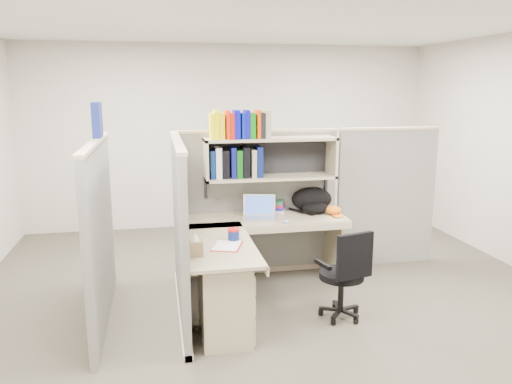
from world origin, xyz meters
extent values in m
plane|color=#343028|center=(0.00, 0.00, 0.00)|extent=(6.00, 6.00, 0.00)
plane|color=#B4ADA2|center=(0.00, 3.00, 1.35)|extent=(6.00, 0.00, 6.00)
plane|color=#B4ADA2|center=(0.00, -3.00, 1.35)|extent=(6.00, 0.00, 6.00)
plane|color=silver|center=(0.00, 0.00, 2.70)|extent=(6.00, 6.00, 0.00)
cube|color=slate|center=(0.00, 0.90, 0.80)|extent=(1.80, 0.06, 1.60)
cube|color=tan|center=(0.00, 0.90, 1.61)|extent=(1.80, 0.08, 0.03)
cube|color=slate|center=(-0.90, 0.00, 0.80)|extent=(0.06, 1.80, 1.60)
cube|color=tan|center=(-0.90, 0.00, 1.61)|extent=(0.08, 1.80, 0.03)
cube|color=slate|center=(-1.60, 0.00, 0.80)|extent=(0.06, 1.80, 1.60)
cube|color=slate|center=(1.55, 0.90, 0.80)|extent=(1.20, 0.06, 1.60)
cube|color=navy|center=(-1.60, 0.35, 1.79)|extent=(0.07, 0.27, 0.32)
cube|color=white|center=(-0.87, 0.15, 1.20)|extent=(0.00, 0.21, 0.28)
cube|color=gray|center=(0.10, 0.70, 1.55)|extent=(1.40, 0.34, 0.03)
cube|color=gray|center=(0.10, 0.70, 1.14)|extent=(1.40, 0.34, 0.03)
cube|color=gray|center=(-0.58, 0.70, 1.34)|extent=(0.03, 0.34, 0.44)
cube|color=gray|center=(0.78, 0.70, 1.34)|extent=(0.03, 0.34, 0.44)
cube|color=black|center=(0.10, 0.86, 1.34)|extent=(1.38, 0.01, 0.41)
cube|color=#FFE505|center=(-0.52, 0.68, 1.69)|extent=(0.03, 0.20, 0.26)
cube|color=#E0E604|center=(-0.48, 0.68, 1.71)|extent=(0.05, 0.20, 0.29)
cube|color=#F7B805|center=(-0.42, 0.68, 1.69)|extent=(0.06, 0.20, 0.26)
cube|color=red|center=(-0.36, 0.68, 1.71)|extent=(0.04, 0.20, 0.29)
cube|color=#AC1206|center=(-0.32, 0.68, 1.69)|extent=(0.05, 0.20, 0.26)
cube|color=#0506AB|center=(-0.27, 0.68, 1.71)|extent=(0.06, 0.20, 0.29)
cube|color=#04188A|center=(-0.20, 0.68, 1.69)|extent=(0.04, 0.20, 0.26)
cube|color=#0B059B|center=(-0.16, 0.68, 1.71)|extent=(0.04, 0.20, 0.29)
cube|color=#096807|center=(-0.11, 0.68, 1.69)|extent=(0.06, 0.20, 0.26)
cube|color=#DA3905|center=(-0.04, 0.68, 1.71)|extent=(0.04, 0.20, 0.29)
cube|color=black|center=(0.00, 0.68, 1.69)|extent=(0.05, 0.20, 0.26)
cube|color=gray|center=(0.05, 0.68, 1.71)|extent=(0.06, 0.20, 0.29)
cube|color=#071B4D|center=(-0.52, 0.72, 1.30)|extent=(0.05, 0.24, 0.29)
cube|color=silver|center=(-0.46, 0.72, 1.31)|extent=(0.06, 0.24, 0.32)
cube|color=black|center=(-0.39, 0.72, 1.30)|extent=(0.07, 0.24, 0.29)
cube|color=#080D52|center=(-0.30, 0.72, 1.31)|extent=(0.05, 0.24, 0.32)
cube|color=#0A460D|center=(-0.24, 0.72, 1.30)|extent=(0.06, 0.24, 0.29)
cube|color=black|center=(-0.17, 0.72, 1.31)|extent=(0.07, 0.24, 0.32)
cube|color=gray|center=(-0.09, 0.72, 1.30)|extent=(0.05, 0.24, 0.29)
cube|color=#07124B|center=(-0.03, 0.72, 1.31)|extent=(0.06, 0.24, 0.32)
cube|color=gray|center=(0.00, 0.57, 0.71)|extent=(1.74, 0.60, 0.03)
cube|color=gray|center=(-0.57, -0.20, 0.71)|extent=(0.60, 1.34, 0.03)
cube|color=gray|center=(0.00, 0.27, 0.68)|extent=(1.74, 0.02, 0.07)
cube|color=gray|center=(-0.27, -0.20, 0.68)|extent=(0.02, 1.34, 0.07)
cube|color=gray|center=(-0.57, -0.55, 0.34)|extent=(0.40, 0.55, 0.68)
cube|color=tan|center=(-0.36, -0.55, 0.54)|extent=(0.02, 0.50, 0.16)
cube|color=tan|center=(-0.36, -0.55, 0.36)|extent=(0.02, 0.50, 0.16)
cube|color=tan|center=(-0.36, -0.55, 0.14)|extent=(0.02, 0.50, 0.22)
cube|color=#B2B2B7|center=(-0.35, -0.55, 0.54)|extent=(0.01, 0.12, 0.01)
cube|color=gray|center=(0.80, 0.60, 0.35)|extent=(0.03, 0.55, 0.70)
cylinder|color=navy|center=(-0.43, -0.15, 0.78)|extent=(0.10, 0.10, 0.09)
cylinder|color=red|center=(-0.43, -0.15, 0.83)|extent=(0.11, 0.11, 0.02)
ellipsoid|color=#889EC2|center=(0.18, 0.32, 0.75)|extent=(0.09, 0.07, 0.03)
cylinder|color=white|center=(-0.01, 0.75, 0.79)|extent=(0.10, 0.10, 0.11)
cylinder|color=black|center=(0.52, -0.39, 0.41)|extent=(0.41, 0.41, 0.06)
cube|color=black|center=(0.56, -0.57, 0.65)|extent=(0.35, 0.13, 0.41)
cylinder|color=black|center=(0.52, -0.39, 0.25)|extent=(0.05, 0.05, 0.35)
cylinder|color=black|center=(0.52, -0.39, 0.04)|extent=(0.39, 0.39, 0.09)
cube|color=black|center=(0.32, -0.44, 0.55)|extent=(0.09, 0.23, 0.04)
cube|color=black|center=(0.72, -0.34, 0.55)|extent=(0.09, 0.23, 0.04)
camera|label=1|loc=(-1.07, -4.42, 2.08)|focal=35.00mm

